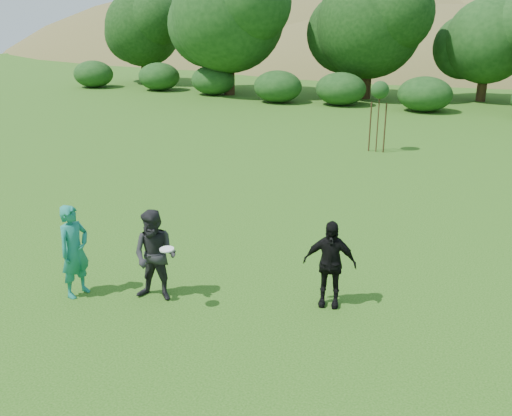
{
  "coord_description": "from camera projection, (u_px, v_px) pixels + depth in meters",
  "views": [
    {
      "loc": [
        5.21,
        -8.39,
        5.42
      ],
      "look_at": [
        0.0,
        3.0,
        1.1
      ],
      "focal_mm": 40.0,
      "sensor_mm": 36.0,
      "label": 1
    }
  ],
  "objects": [
    {
      "name": "player_black",
      "position": [
        330.0,
        264.0,
        10.88
      ],
      "size": [
        1.08,
        0.63,
        1.74
      ],
      "primitive_type": "imported",
      "rotation": [
        0.0,
        0.0,
        0.22
      ],
      "color": "black",
      "rests_on": "ground"
    },
    {
      "name": "hillside",
      "position": [
        462.0,
        153.0,
        74.0
      ],
      "size": [
        150.0,
        72.0,
        52.0
      ],
      "color": "olive",
      "rests_on": "ground"
    },
    {
      "name": "sapling",
      "position": [
        380.0,
        92.0,
        22.54
      ],
      "size": [
        0.7,
        0.7,
        2.85
      ],
      "color": "#3F2A18",
      "rests_on": "ground"
    },
    {
      "name": "player_grey",
      "position": [
        155.0,
        256.0,
        11.09
      ],
      "size": [
        1.0,
        0.84,
        1.85
      ],
      "primitive_type": "imported",
      "rotation": [
        0.0,
        0.0,
        0.17
      ],
      "color": "#232325",
      "rests_on": "ground"
    },
    {
      "name": "ground",
      "position": [
        192.0,
        307.0,
        11.03
      ],
      "size": [
        120.0,
        120.0,
        0.0
      ],
      "primitive_type": "plane",
      "color": "#19470C",
      "rests_on": "ground"
    },
    {
      "name": "player_teal",
      "position": [
        74.0,
        251.0,
        11.25
      ],
      "size": [
        0.53,
        0.74,
        1.9
      ],
      "primitive_type": "imported",
      "rotation": [
        0.0,
        0.0,
        1.45
      ],
      "color": "#1B7A68",
      "rests_on": "ground"
    },
    {
      "name": "tree_row",
      "position": [
        492.0,
        22.0,
        32.83
      ],
      "size": [
        53.92,
        10.38,
        9.62
      ],
      "color": "#3A2616",
      "rests_on": "ground"
    },
    {
      "name": "frisbee",
      "position": [
        167.0,
        249.0,
        10.51
      ],
      "size": [
        0.27,
        0.27,
        0.04
      ],
      "color": "white",
      "rests_on": "ground"
    }
  ]
}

